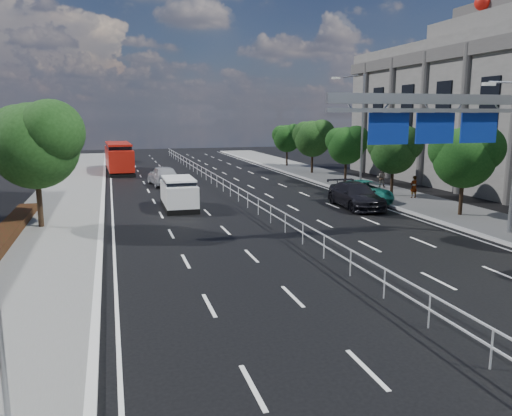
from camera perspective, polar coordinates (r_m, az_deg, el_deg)
name	(u,v)px	position (r m, az deg, el deg)	size (l,w,h in m)	color
ground	(467,354)	(14.08, 22.94, -15.09)	(160.00, 160.00, 0.00)	black
kerb_near	(90,410)	(11.32, -18.41, -21.02)	(0.25, 140.00, 0.15)	silver
median_fence	(241,196)	(33.68, -1.73, 1.41)	(0.05, 85.00, 1.02)	silver
overhead_gantry	(451,121)	(24.84, 21.40, 9.19)	(10.24, 0.38, 7.45)	gray
streetlight_far	(359,124)	(40.36, 11.71, 9.40)	(2.78, 2.40, 9.00)	gray
near_tree_back	(36,141)	(27.91, -23.86, 7.05)	(4.84, 4.51, 6.69)	black
far_tree_d	(465,154)	(31.19, 22.81, 5.70)	(3.85, 3.59, 5.34)	black
far_tree_e	(394,148)	(37.31, 15.53, 6.61)	(3.63, 3.38, 5.13)	black
far_tree_f	(347,143)	(43.85, 10.35, 7.28)	(3.52, 3.28, 5.02)	black
far_tree_g	(313,137)	(50.65, 6.55, 8.11)	(3.96, 3.69, 5.45)	black
far_tree_h	(288,137)	(57.65, 3.62, 8.12)	(3.41, 3.18, 4.91)	black
white_minivan	(179,193)	(32.15, -8.81, 1.66)	(2.03, 4.60, 1.99)	black
red_bus	(119,157)	(54.10, -15.42, 5.65)	(2.83, 10.30, 3.05)	black
near_car_silver	(163,175)	(43.05, -10.56, 3.68)	(2.00, 4.98, 1.70)	#A8A9B0
near_car_dark	(122,156)	(66.26, -15.06, 5.74)	(1.48, 4.25, 1.40)	black
parked_car_teal	(364,191)	(35.11, 12.22, 1.88)	(2.40, 5.20, 1.45)	#17695D
parked_car_dark	(356,195)	(32.81, 11.31, 1.44)	(2.23, 5.48, 1.59)	black
pedestrian_a	(414,187)	(36.82, 17.58, 2.33)	(0.57, 0.37, 1.57)	gray
pedestrian_b	(381,178)	(41.48, 14.13, 3.38)	(0.76, 0.59, 1.55)	gray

